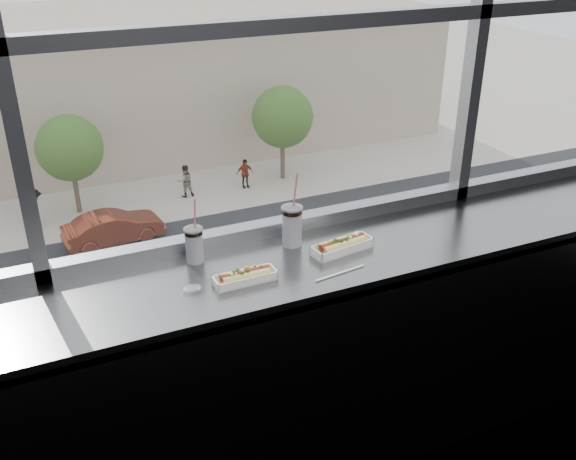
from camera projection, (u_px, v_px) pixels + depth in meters
name	position (u px, v px, depth m)	size (l,w,h in m)	color
wall_back_lower	(277.00, 332.00, 3.14)	(6.00, 6.00, 0.00)	black
counter	(303.00, 265.00, 2.68)	(6.00, 0.55, 0.06)	gray
counter_fascia	(327.00, 400.00, 2.70)	(6.00, 0.04, 1.04)	gray
hotdog_tray_left	(245.00, 276.00, 2.49)	(0.25, 0.08, 0.06)	white
hotdog_tray_right	(342.00, 245.00, 2.72)	(0.29, 0.13, 0.07)	white
soda_cup_left	(194.00, 243.00, 2.61)	(0.08, 0.08, 0.29)	white
soda_cup_right	(292.00, 224.00, 2.74)	(0.09, 0.09, 0.34)	white
loose_straw	(340.00, 273.00, 2.56)	(0.01, 0.01, 0.23)	white
wrapper	(192.00, 288.00, 2.44)	(0.09, 0.06, 0.02)	silver
plaza_ground	(25.00, 129.00, 43.76)	(120.00, 120.00, 0.00)	#B6AC9B
street_asphalt	(72.00, 299.00, 24.59)	(80.00, 10.00, 0.06)	black
far_sidewalk	(50.00, 217.00, 31.12)	(80.00, 6.00, 0.04)	#B6AC9B
far_building	(20.00, 89.00, 37.49)	(50.00, 14.00, 8.00)	tan
car_near_e	(421.00, 250.00, 25.64)	(6.81, 2.84, 2.27)	navy
car_near_d	(255.00, 289.00, 23.02)	(6.78, 2.83, 2.26)	#BCBCBC
car_near_c	(58.00, 336.00, 20.52)	(6.76, 2.82, 2.25)	#B7322A
car_far_b	(113.00, 223.00, 28.29)	(5.75, 2.39, 1.92)	maroon
pedestrian_d	(245.00, 171.00, 34.01)	(0.85, 0.64, 1.92)	#66605B
pedestrian_b	(36.00, 204.00, 29.77)	(0.98, 0.73, 2.20)	#66605B
pedestrian_c	(185.00, 178.00, 32.90)	(0.92, 0.69, 2.07)	#66605B
tree_center	(70.00, 148.00, 30.15)	(3.16, 3.16, 4.94)	#47382B
tree_right	(282.00, 117.00, 34.11)	(3.31, 3.31, 5.17)	#47382B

